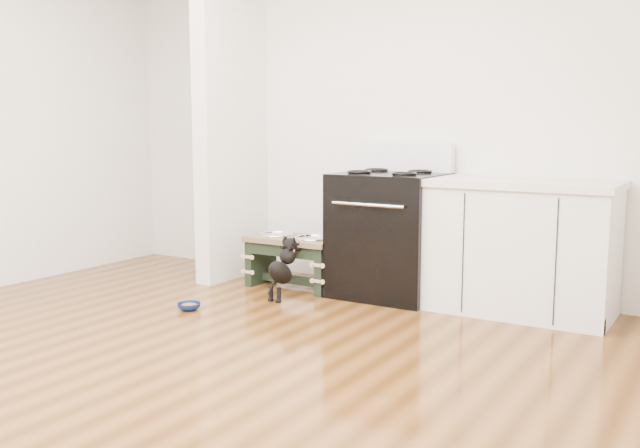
% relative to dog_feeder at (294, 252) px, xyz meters
% --- Properties ---
extents(ground, '(5.00, 5.00, 0.00)m').
position_rel_dog_feeder_xyz_m(ground, '(0.50, -2.00, -0.29)').
color(ground, '#49280D').
rests_on(ground, ground).
extents(room_shell, '(5.00, 5.00, 5.00)m').
position_rel_dog_feeder_xyz_m(room_shell, '(0.50, -2.00, 1.33)').
color(room_shell, silver).
rests_on(room_shell, ground).
extents(partition_wall, '(0.15, 0.80, 2.70)m').
position_rel_dog_feeder_xyz_m(partition_wall, '(-0.68, 0.10, 1.06)').
color(partition_wall, silver).
rests_on(partition_wall, ground).
extents(oven_range, '(0.76, 0.69, 1.14)m').
position_rel_dog_feeder_xyz_m(oven_range, '(0.75, 0.16, 0.19)').
color(oven_range, black).
rests_on(oven_range, ground).
extents(cabinet_run, '(1.24, 0.64, 0.91)m').
position_rel_dog_feeder_xyz_m(cabinet_run, '(1.73, 0.18, 0.16)').
color(cabinet_run, silver).
rests_on(cabinet_run, ground).
extents(dog_feeder, '(0.74, 0.39, 0.42)m').
position_rel_dog_feeder_xyz_m(dog_feeder, '(0.00, 0.00, 0.00)').
color(dog_feeder, black).
rests_on(dog_feeder, ground).
extents(puppy, '(0.13, 0.38, 0.45)m').
position_rel_dog_feeder_xyz_m(puppy, '(0.13, -0.34, -0.04)').
color(puppy, black).
rests_on(puppy, ground).
extents(floor_bowl, '(0.19, 0.19, 0.05)m').
position_rel_dog_feeder_xyz_m(floor_bowl, '(-0.24, -0.95, -0.26)').
color(floor_bowl, '#0B1A4F').
rests_on(floor_bowl, ground).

